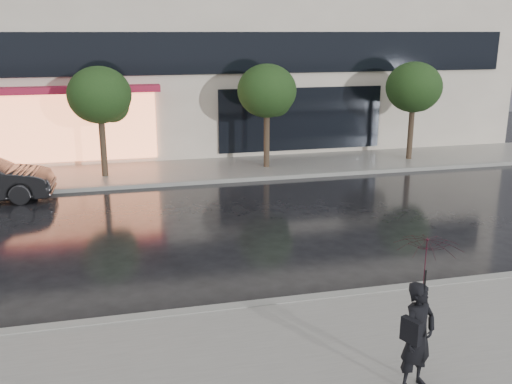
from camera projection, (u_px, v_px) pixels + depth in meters
name	position (u px, v px, depth m)	size (l,w,h in m)	color
ground	(250.00, 287.00, 11.86)	(120.00, 120.00, 0.00)	black
sidewalk_near	(297.00, 372.00, 8.81)	(60.00, 4.50, 0.12)	slate
sidewalk_far	(188.00, 171.00, 21.42)	(60.00, 3.50, 0.12)	slate
curb_near	(262.00, 305.00, 10.91)	(60.00, 0.25, 0.14)	gray
curb_far	(194.00, 182.00, 19.78)	(60.00, 0.25, 0.14)	gray
tree_mid_west	(101.00, 97.00, 19.77)	(2.20, 2.20, 3.99)	#33261C
tree_mid_east	(268.00, 93.00, 21.14)	(2.20, 2.20, 3.99)	#33261C
tree_far_east	(415.00, 89.00, 22.51)	(2.20, 2.20, 3.99)	#33261C
pedestrian_with_umbrella	(423.00, 290.00, 7.94)	(1.22, 1.23, 2.32)	black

